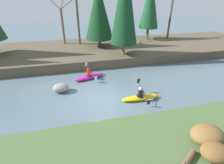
{
  "coord_description": "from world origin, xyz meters",
  "views": [
    {
      "loc": [
        -1.89,
        -10.35,
        6.7
      ],
      "look_at": [
        0.94,
        1.36,
        0.55
      ],
      "focal_mm": 28.0,
      "sensor_mm": 36.0,
      "label": 1
    }
  ],
  "objects": [
    {
      "name": "conifer_tree_mid_left",
      "position": [
        1.56,
        10.32,
        4.95
      ],
      "size": [
        3.22,
        3.22,
        7.12
      ],
      "color": "brown",
      "rests_on": "riverbank_far"
    },
    {
      "name": "bare_tree_upstream",
      "position": [
        -2.54,
        12.5,
        3.58
      ],
      "size": [
        3.12,
        3.08,
        5.62
      ],
      "color": "brown",
      "rests_on": "riverbank_far"
    },
    {
      "name": "shrub_clump_far_end",
      "position": [
        3.44,
        -5.79,
        1.22
      ],
      "size": [
        1.46,
        1.22,
        0.79
      ],
      "color": "brown",
      "rests_on": "riverbank_near"
    },
    {
      "name": "boulder_midstream",
      "position": [
        -2.95,
        1.73,
        0.34
      ],
      "size": [
        1.19,
        0.93,
        0.67
      ],
      "color": "gray",
      "rests_on": "ground"
    },
    {
      "name": "conifer_tree_centre",
      "position": [
        3.44,
        6.7,
        6.07
      ],
      "size": [
        2.68,
        2.68,
        9.13
      ],
      "color": "#7A664C",
      "rests_on": "riverbank_far"
    },
    {
      "name": "conifer_tree_mid_right",
      "position": [
        8.66,
        12.41,
        5.53
      ],
      "size": [
        2.62,
        2.62,
        7.71
      ],
      "color": "brown",
      "rests_on": "riverbank_far"
    },
    {
      "name": "riverbank_far",
      "position": [
        0.0,
        10.01,
        0.47
      ],
      "size": [
        44.0,
        9.57,
        0.93
      ],
      "color": "brown",
      "rests_on": "ground"
    },
    {
      "name": "kayaker_lead",
      "position": [
        2.59,
        -0.74,
        0.2
      ],
      "size": [
        2.77,
        2.06,
        1.2
      ],
      "rotation": [
        0.0,
        0.0,
        0.01
      ],
      "color": "yellow",
      "rests_on": "ground"
    },
    {
      "name": "shrub_clump_third",
      "position": [
        3.16,
        -6.59,
        1.14
      ],
      "size": [
        1.16,
        0.97,
        0.63
      ],
      "color": "brown",
      "rests_on": "riverbank_near"
    },
    {
      "name": "kayaker_middle",
      "position": [
        -0.58,
        3.46,
        0.22
      ],
      "size": [
        2.76,
        2.03,
        1.2
      ],
      "rotation": [
        0.0,
        0.0,
        0.3
      ],
      "color": "#C61999",
      "rests_on": "ground"
    },
    {
      "name": "bare_tree_mid_downstream",
      "position": [
        11.83,
        12.43,
        4.25
      ],
      "size": [
        3.87,
        3.82,
        7.04
      ],
      "color": "brown",
      "rests_on": "riverbank_far"
    },
    {
      "name": "bare_tree_mid_upstream",
      "position": [
        -0.68,
        11.92,
        4.45
      ],
      "size": [
        4.09,
        4.04,
        7.47
      ],
      "color": "brown",
      "rests_on": "riverbank_far"
    },
    {
      "name": "ground_plane",
      "position": [
        0.0,
        0.0,
        0.0
      ],
      "size": [
        90.0,
        90.0,
        0.0
      ],
      "primitive_type": "plane",
      "color": "slate"
    }
  ]
}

